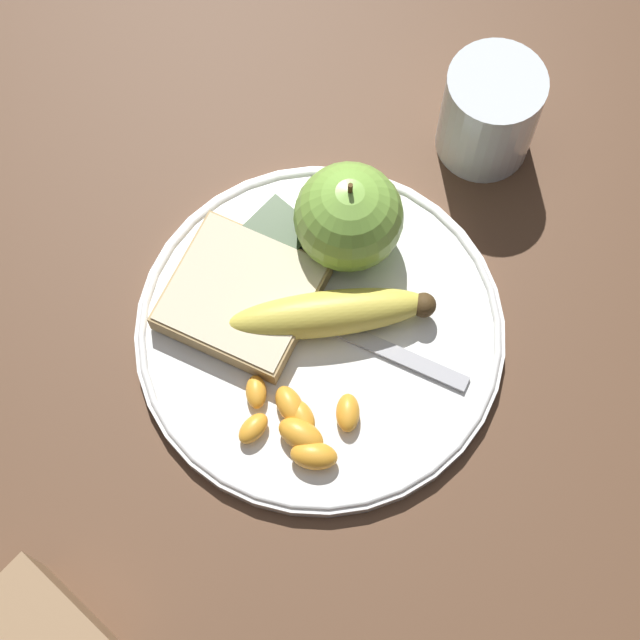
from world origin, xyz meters
The scene contains 15 objects.
ground_plane centered at (0.00, 0.00, 0.00)m, with size 3.00×3.00×0.00m, color brown.
plate centered at (0.00, 0.00, 0.01)m, with size 0.28×0.28×0.01m.
juice_glass centered at (-0.02, 0.21, 0.04)m, with size 0.08×0.08×0.09m.
apple centered at (-0.03, 0.07, 0.05)m, with size 0.08×0.08×0.09m.
banana centered at (0.00, 0.01, 0.03)m, with size 0.12×0.14×0.03m.
bread_slice centered at (-0.06, -0.02, 0.02)m, with size 0.13×0.13×0.02m.
fork centered at (0.00, 0.01, 0.01)m, with size 0.18×0.07×0.00m.
jam_packet centered at (-0.07, 0.03, 0.02)m, with size 0.04×0.04×0.02m.
orange_segment_0 centered at (0.04, -0.06, 0.02)m, with size 0.03×0.02×0.02m.
orange_segment_1 centered at (0.06, -0.08, 0.02)m, with size 0.04×0.04×0.02m.
orange_segment_2 centered at (0.05, -0.07, 0.02)m, with size 0.04×0.03×0.02m.
orange_segment_3 centered at (0.06, -0.04, 0.02)m, with size 0.03×0.03×0.02m.
orange_segment_4 centered at (0.02, -0.06, 0.02)m, with size 0.03×0.03×0.02m.
orange_segment_5 centered at (0.02, -0.09, 0.02)m, with size 0.02×0.03×0.01m.
orange_segment_6 centered at (0.00, -0.07, 0.02)m, with size 0.03×0.03×0.01m.
Camera 1 is at (0.19, -0.21, 0.76)m, focal length 60.00 mm.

